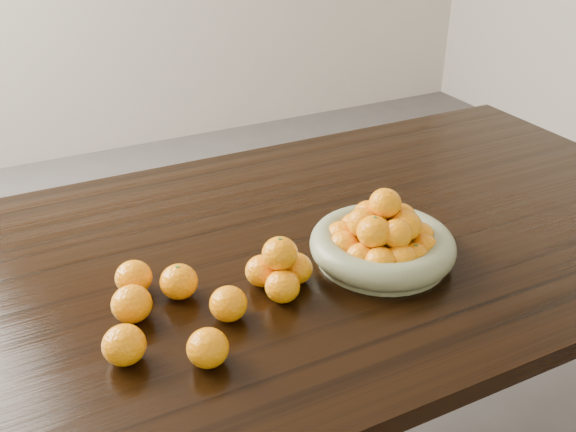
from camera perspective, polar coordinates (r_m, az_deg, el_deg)
name	(u,v)px	position (r m, az deg, el deg)	size (l,w,h in m)	color
dining_table	(285,280)	(1.40, -0.29, -5.71)	(2.00, 1.00, 0.75)	black
fruit_bowl	(382,240)	(1.29, 8.38, -2.14)	(0.29, 0.29, 0.15)	gray
orange_pyramid	(280,269)	(1.19, -0.71, -4.77)	(0.13, 0.13, 0.11)	orange
loose_orange_0	(179,282)	(1.20, -9.67, -5.78)	(0.07, 0.07, 0.07)	orange
loose_orange_1	(132,304)	(1.16, -13.72, -7.60)	(0.07, 0.07, 0.07)	orange
loose_orange_2	(228,304)	(1.13, -5.33, -7.78)	(0.07, 0.07, 0.06)	orange
loose_orange_3	(134,277)	(1.23, -13.56, -5.33)	(0.07, 0.07, 0.06)	orange
loose_orange_4	(124,345)	(1.07, -14.36, -11.04)	(0.07, 0.07, 0.07)	orange
loose_orange_5	(208,348)	(1.04, -7.14, -11.56)	(0.07, 0.07, 0.06)	orange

